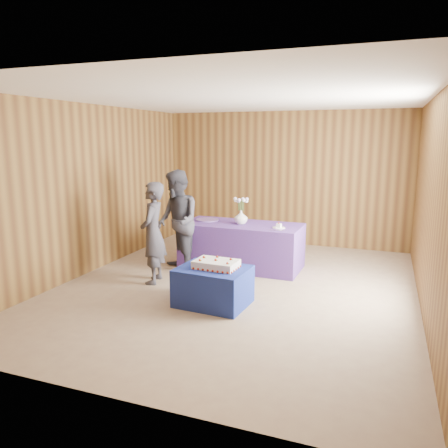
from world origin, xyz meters
The scene contains 13 objects.
ground centered at (0.00, 0.00, 0.00)m, with size 6.00×6.00×0.00m, color gray.
room_shell centered at (0.00, 0.00, 1.80)m, with size 5.04×6.04×2.72m.
cake_table centered at (-0.07, -0.72, 0.25)m, with size 0.90×0.70×0.50m, color navy.
serving_table centered at (-0.26, 1.04, 0.38)m, with size 2.00×0.90×0.75m, color #4F328A.
sheet_cake centered at (-0.03, -0.71, 0.55)m, with size 0.60×0.43×0.13m.
vase centered at (-0.26, 1.02, 0.86)m, with size 0.22×0.22×0.23m, color silver.
flower_spray centered at (-0.26, 1.02, 1.15)m, with size 0.26×0.26×0.20m.
platter centered at (-0.91, 1.12, 0.76)m, with size 0.40×0.40×0.02m, color #7150A1.
plate centered at (0.42, 0.90, 0.76)m, with size 0.20×0.20×0.01m, color white.
cake_slice centered at (0.42, 0.90, 0.80)m, with size 0.08×0.07×0.09m.
knife centered at (0.43, 0.71, 0.75)m, with size 0.26×0.02×0.00m, color #B3B3B8.
guest_left centered at (-1.25, -0.19, 0.77)m, with size 0.56×0.37×1.53m, color #34333C.
guest_right centered at (-1.15, 0.42, 0.84)m, with size 0.81×0.63×1.67m, color #363640.
Camera 1 is at (1.98, -5.80, 2.16)m, focal length 35.00 mm.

